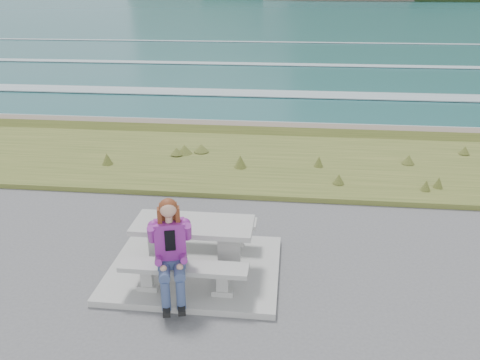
{
  "coord_description": "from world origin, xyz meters",
  "views": [
    {
      "loc": [
        1.39,
        -6.11,
        4.08
      ],
      "look_at": [
        0.57,
        1.2,
        1.08
      ],
      "focal_mm": 35.0,
      "sensor_mm": 36.0,
      "label": 1
    }
  ],
  "objects_px": {
    "picnic_table": "(194,233)",
    "bench_landward": "(184,271)",
    "seated_woman": "(172,265)",
    "bench_seaward": "(203,225)"
  },
  "relations": [
    {
      "from": "bench_landward",
      "to": "bench_seaward",
      "type": "bearing_deg",
      "value": 90.0
    },
    {
      "from": "seated_woman",
      "to": "bench_landward",
      "type": "bearing_deg",
      "value": 29.91
    },
    {
      "from": "picnic_table",
      "to": "bench_landward",
      "type": "bearing_deg",
      "value": -90.0
    },
    {
      "from": "picnic_table",
      "to": "bench_landward",
      "type": "height_order",
      "value": "picnic_table"
    },
    {
      "from": "bench_landward",
      "to": "seated_woman",
      "type": "relative_size",
      "value": 1.25
    },
    {
      "from": "bench_seaward",
      "to": "seated_woman",
      "type": "distance_m",
      "value": 1.55
    },
    {
      "from": "picnic_table",
      "to": "seated_woman",
      "type": "xyz_separation_m",
      "value": [
        -0.13,
        -0.83,
        -0.05
      ]
    },
    {
      "from": "bench_landward",
      "to": "bench_seaward",
      "type": "distance_m",
      "value": 1.4
    },
    {
      "from": "bench_landward",
      "to": "seated_woman",
      "type": "bearing_deg",
      "value": -134.8
    },
    {
      "from": "picnic_table",
      "to": "bench_seaward",
      "type": "height_order",
      "value": "picnic_table"
    }
  ]
}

